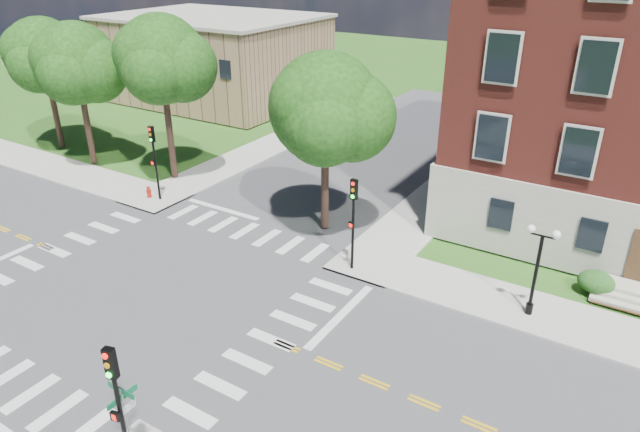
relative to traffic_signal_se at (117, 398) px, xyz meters
The scene contains 18 objects.
ground 11.23m from the traffic_signal_se, 134.54° to the left, with size 160.00×160.00×0.00m, color #2A5919.
road_ew 11.23m from the traffic_signal_se, 134.54° to the left, with size 90.00×12.00×0.01m, color #3D3D3F.
road_ns 11.23m from the traffic_signal_se, 134.54° to the left, with size 12.00×90.00×0.01m, color #3D3D3F.
sidewalk_ne 24.54m from the traffic_signal_se, 71.26° to the left, with size 34.00×34.00×0.12m.
sidewalk_nw 32.67m from the traffic_signal_se, 134.85° to the left, with size 34.00×34.00×0.12m.
crosswalk_east 8.32m from the traffic_signal_se, 92.66° to the left, with size 2.20×10.20×0.02m, color silver, non-canonical shape.
stop_bar_east 11.21m from the traffic_signal_se, 83.35° to the left, with size 0.40×5.50×0.00m, color silver.
secondary_building 47.90m from the traffic_signal_se, 128.11° to the left, with size 20.40×15.40×8.30m.
tree_a 34.93m from the traffic_signal_se, 147.49° to the left, with size 5.59×5.59×10.00m.
tree_b 30.03m from the traffic_signal_se, 143.79° to the left, with size 5.67×5.67×10.13m.
tree_c 25.65m from the traffic_signal_se, 132.00° to the left, with size 5.75×5.75×10.95m.
tree_d 18.44m from the traffic_signal_se, 102.29° to the left, with size 5.92×5.92×9.92m.
traffic_signal_se is the anchor object (origin of this frame).
traffic_signal_ne 14.36m from the traffic_signal_se, 90.98° to the left, with size 0.36×0.41×4.80m.
traffic_signal_nw 21.37m from the traffic_signal_se, 133.98° to the left, with size 0.33×0.36×4.80m.
twin_lamp_west 17.23m from the traffic_signal_se, 61.33° to the left, with size 1.36×0.36×4.23m.
street_sign_pole 0.94m from the traffic_signal_se, 121.62° to the left, with size 1.10×1.10×3.10m.
fire_hydrant 22.01m from the traffic_signal_se, 135.75° to the left, with size 0.35×0.35×0.75m.
Camera 1 is at (19.04, -15.13, 14.89)m, focal length 32.00 mm.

